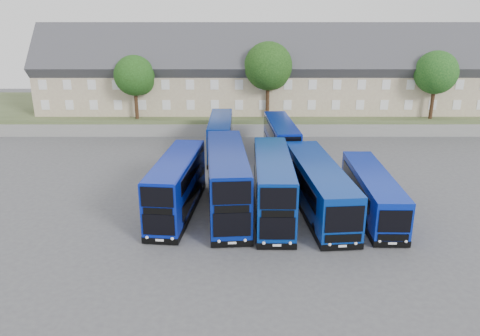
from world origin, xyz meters
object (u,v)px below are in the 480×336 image
(coach_east_a, at_px, (318,188))
(tree_far, at_px, (461,65))
(dd_front_mid, at_px, (227,182))
(tree_mid, at_px, (269,68))
(tree_west, at_px, (136,77))
(dd_front_left, at_px, (177,187))
(tree_east, at_px, (437,74))

(coach_east_a, height_order, tree_far, tree_far)
(dd_front_mid, distance_m, tree_mid, 24.87)
(tree_west, bearing_deg, tree_far, 9.46)
(dd_front_left, distance_m, tree_mid, 26.17)
(tree_west, height_order, tree_mid, tree_mid)
(dd_front_left, distance_m, dd_front_mid, 3.81)
(coach_east_a, bearing_deg, tree_east, 47.83)
(tree_east, height_order, tree_far, tree_far)
(tree_mid, distance_m, tree_far, 26.80)
(dd_front_mid, xyz_separation_m, tree_east, (24.52, 23.29, 5.02))
(dd_front_left, distance_m, tree_far, 46.31)
(coach_east_a, xyz_separation_m, tree_west, (-18.44, 23.08, 5.25))
(tree_east, relative_size, tree_far, 0.94)
(dd_front_left, height_order, coach_east_a, dd_front_left)
(dd_front_left, bearing_deg, tree_east, 45.51)
(dd_front_left, relative_size, tree_mid, 1.19)
(tree_west, height_order, tree_east, tree_east)
(tree_west, bearing_deg, dd_front_left, -71.94)
(coach_east_a, xyz_separation_m, tree_east, (17.56, 23.08, 5.59))
(dd_front_mid, height_order, coach_east_a, dd_front_mid)
(dd_front_left, height_order, tree_far, tree_far)
(coach_east_a, height_order, tree_west, tree_west)
(tree_far, bearing_deg, coach_east_a, -128.07)
(tree_mid, bearing_deg, coach_east_a, -84.08)
(dd_front_mid, bearing_deg, coach_east_a, -2.53)
(tree_east, bearing_deg, dd_front_left, -140.20)
(dd_front_mid, height_order, tree_far, tree_far)
(tree_west, bearing_deg, tree_east, 0.00)
(dd_front_mid, relative_size, tree_east, 1.50)
(dd_front_mid, xyz_separation_m, coach_east_a, (6.96, 0.21, -0.57))
(tree_mid, bearing_deg, tree_east, -1.43)
(dd_front_mid, height_order, tree_west, tree_west)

